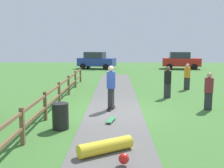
{
  "coord_description": "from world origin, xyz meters",
  "views": [
    {
      "loc": [
        0.1,
        -11.4,
        2.92
      ],
      "look_at": [
        -0.1,
        1.38,
        1.0
      ],
      "focal_mm": 43.88,
      "sensor_mm": 36.0,
      "label": 1
    }
  ],
  "objects_px": {
    "parked_car_blue": "(96,60)",
    "parked_car_red": "(181,60)",
    "skater_fallen": "(107,147)",
    "bystander_black": "(168,81)",
    "skater_riding": "(111,85)",
    "bystander_maroon": "(209,90)",
    "trash_bin": "(60,116)",
    "skateboard_loose": "(111,120)",
    "bystander_orange": "(187,75)"
  },
  "relations": [
    {
      "from": "skateboard_loose",
      "to": "bystander_black",
      "type": "distance_m",
      "value": 5.54
    },
    {
      "from": "skater_riding",
      "to": "parked_car_red",
      "type": "bearing_deg",
      "value": 68.83
    },
    {
      "from": "skater_riding",
      "to": "parked_car_red",
      "type": "xyz_separation_m",
      "value": [
        7.57,
        19.55,
        -0.14
      ]
    },
    {
      "from": "trash_bin",
      "to": "bystander_orange",
      "type": "distance_m",
      "value": 10.34
    },
    {
      "from": "skater_riding",
      "to": "parked_car_red",
      "type": "height_order",
      "value": "skater_riding"
    },
    {
      "from": "skater_fallen",
      "to": "parked_car_red",
      "type": "bearing_deg",
      "value": 72.75
    },
    {
      "from": "bystander_maroon",
      "to": "bystander_black",
      "type": "bearing_deg",
      "value": 116.41
    },
    {
      "from": "bystander_orange",
      "to": "skater_fallen",
      "type": "bearing_deg",
      "value": -114.56
    },
    {
      "from": "skater_riding",
      "to": "skateboard_loose",
      "type": "xyz_separation_m",
      "value": [
        0.04,
        -1.89,
        -1.02
      ]
    },
    {
      "from": "skater_riding",
      "to": "skater_fallen",
      "type": "relative_size",
      "value": 1.28
    },
    {
      "from": "bystander_black",
      "to": "bystander_maroon",
      "type": "bearing_deg",
      "value": -63.59
    },
    {
      "from": "trash_bin",
      "to": "bystander_maroon",
      "type": "relative_size",
      "value": 0.54
    },
    {
      "from": "skateboard_loose",
      "to": "parked_car_blue",
      "type": "relative_size",
      "value": 0.18
    },
    {
      "from": "bystander_maroon",
      "to": "skater_fallen",
      "type": "bearing_deg",
      "value": -130.75
    },
    {
      "from": "trash_bin",
      "to": "skateboard_loose",
      "type": "bearing_deg",
      "value": 25.91
    },
    {
      "from": "parked_car_blue",
      "to": "skater_riding",
      "type": "bearing_deg",
      "value": -83.94
    },
    {
      "from": "trash_bin",
      "to": "skater_riding",
      "type": "xyz_separation_m",
      "value": [
        1.67,
        2.72,
        0.65
      ]
    },
    {
      "from": "parked_car_blue",
      "to": "parked_car_red",
      "type": "bearing_deg",
      "value": -0.04
    },
    {
      "from": "skateboard_loose",
      "to": "parked_car_red",
      "type": "xyz_separation_m",
      "value": [
        7.53,
        21.44,
        0.87
      ]
    },
    {
      "from": "parked_car_blue",
      "to": "parked_car_red",
      "type": "relative_size",
      "value": 1.03
    },
    {
      "from": "bystander_orange",
      "to": "bystander_maroon",
      "type": "bearing_deg",
      "value": -94.48
    },
    {
      "from": "skater_riding",
      "to": "parked_car_blue",
      "type": "bearing_deg",
      "value": 96.06
    },
    {
      "from": "bystander_black",
      "to": "bystander_maroon",
      "type": "xyz_separation_m",
      "value": [
        1.31,
        -2.63,
        -0.03
      ]
    },
    {
      "from": "bystander_black",
      "to": "bystander_orange",
      "type": "height_order",
      "value": "bystander_black"
    },
    {
      "from": "skater_riding",
      "to": "parked_car_blue",
      "type": "relative_size",
      "value": 0.43
    },
    {
      "from": "skateboard_loose",
      "to": "parked_car_blue",
      "type": "distance_m",
      "value": 21.57
    },
    {
      "from": "bystander_black",
      "to": "bystander_maroon",
      "type": "distance_m",
      "value": 2.94
    },
    {
      "from": "skater_fallen",
      "to": "trash_bin",
      "type": "bearing_deg",
      "value": 127.59
    },
    {
      "from": "skater_fallen",
      "to": "bystander_black",
      "type": "xyz_separation_m",
      "value": [
        2.98,
        7.61,
        0.73
      ]
    },
    {
      "from": "parked_car_red",
      "to": "bystander_black",
      "type": "bearing_deg",
      "value": -105.32
    },
    {
      "from": "skater_riding",
      "to": "parked_car_blue",
      "type": "xyz_separation_m",
      "value": [
        -2.08,
        19.56,
        -0.14
      ]
    },
    {
      "from": "parked_car_red",
      "to": "bystander_maroon",
      "type": "bearing_deg",
      "value": -99.63
    },
    {
      "from": "skater_fallen",
      "to": "skateboard_loose",
      "type": "height_order",
      "value": "skater_fallen"
    },
    {
      "from": "trash_bin",
      "to": "parked_car_red",
      "type": "distance_m",
      "value": 24.12
    },
    {
      "from": "bystander_black",
      "to": "bystander_orange",
      "type": "xyz_separation_m",
      "value": [
        1.72,
        2.68,
        -0.04
      ]
    },
    {
      "from": "skater_riding",
      "to": "skateboard_loose",
      "type": "bearing_deg",
      "value": -88.89
    },
    {
      "from": "bystander_black",
      "to": "parked_car_red",
      "type": "height_order",
      "value": "parked_car_red"
    },
    {
      "from": "skater_fallen",
      "to": "bystander_orange",
      "type": "relative_size",
      "value": 0.92
    },
    {
      "from": "skater_riding",
      "to": "skater_fallen",
      "type": "distance_m",
      "value": 4.95
    },
    {
      "from": "parked_car_red",
      "to": "trash_bin",
      "type": "bearing_deg",
      "value": -112.54
    },
    {
      "from": "trash_bin",
      "to": "skateboard_loose",
      "type": "height_order",
      "value": "trash_bin"
    },
    {
      "from": "skater_fallen",
      "to": "parked_car_red",
      "type": "relative_size",
      "value": 0.35
    },
    {
      "from": "skateboard_loose",
      "to": "parked_car_blue",
      "type": "bearing_deg",
      "value": 95.63
    },
    {
      "from": "parked_car_blue",
      "to": "skateboard_loose",
      "type": "bearing_deg",
      "value": -84.37
    },
    {
      "from": "bystander_orange",
      "to": "parked_car_red",
      "type": "relative_size",
      "value": 0.37
    },
    {
      "from": "skater_riding",
      "to": "bystander_maroon",
      "type": "xyz_separation_m",
      "value": [
        4.27,
        0.11,
        -0.2
      ]
    },
    {
      "from": "skateboard_loose",
      "to": "bystander_black",
      "type": "relative_size",
      "value": 0.49
    },
    {
      "from": "bystander_maroon",
      "to": "bystander_orange",
      "type": "bearing_deg",
      "value": 85.52
    },
    {
      "from": "skateboard_loose",
      "to": "bystander_orange",
      "type": "distance_m",
      "value": 8.7
    },
    {
      "from": "bystander_black",
      "to": "parked_car_blue",
      "type": "bearing_deg",
      "value": 106.68
    }
  ]
}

